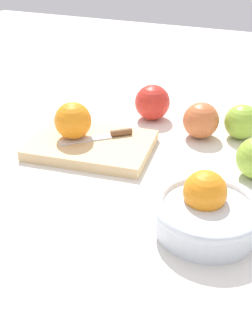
% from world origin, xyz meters
% --- Properties ---
extents(ground_plane, '(2.40, 2.40, 0.00)m').
position_xyz_m(ground_plane, '(0.00, 0.00, 0.00)').
color(ground_plane, silver).
extents(bowl, '(0.17, 0.17, 0.09)m').
position_xyz_m(bowl, '(-0.18, 0.16, 0.03)').
color(bowl, silver).
rests_on(bowl, ground_plane).
extents(cutting_board, '(0.26, 0.20, 0.02)m').
position_xyz_m(cutting_board, '(0.10, -0.01, 0.01)').
color(cutting_board, '#DBB77F').
rests_on(cutting_board, ground_plane).
extents(orange_on_board, '(0.08, 0.08, 0.08)m').
position_xyz_m(orange_on_board, '(0.14, -0.01, 0.06)').
color(orange_on_board, orange).
rests_on(orange_on_board, cutting_board).
extents(knife, '(0.13, 0.11, 0.01)m').
position_xyz_m(knife, '(0.08, -0.03, 0.03)').
color(knife, silver).
rests_on(knife, cutting_board).
extents(apple_front_right, '(0.08, 0.08, 0.08)m').
position_xyz_m(apple_front_right, '(0.04, -0.21, 0.04)').
color(apple_front_right, red).
rests_on(apple_front_right, ground_plane).
extents(apple_front_left_2, '(0.08, 0.08, 0.08)m').
position_xyz_m(apple_front_left_2, '(-0.18, -0.19, 0.04)').
color(apple_front_left_2, '#8EB738').
rests_on(apple_front_left_2, ground_plane).
extents(apple_front_left_3, '(0.08, 0.08, 0.08)m').
position_xyz_m(apple_front_left_3, '(-0.09, -0.16, 0.04)').
color(apple_front_left_3, '#CC6638').
rests_on(apple_front_left_3, ground_plane).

